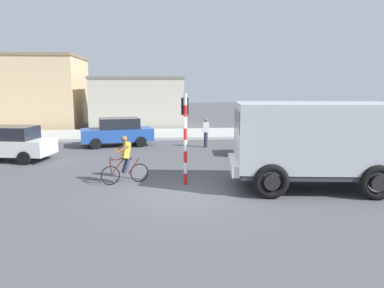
# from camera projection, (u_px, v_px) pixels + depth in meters

# --- Properties ---
(ground_plane) EXTENTS (120.00, 120.00, 0.00)m
(ground_plane) POSITION_uv_depth(u_px,v_px,m) (184.00, 192.00, 12.30)
(ground_plane) COLOR #4C4C51
(sidewalk_far) EXTENTS (80.00, 5.00, 0.16)m
(sidewalk_far) POSITION_uv_depth(u_px,v_px,m) (168.00, 134.00, 26.16)
(sidewalk_far) COLOR #ADADA8
(sidewalk_far) RESTS_ON ground
(truck_foreground) EXTENTS (5.71, 3.38, 2.90)m
(truck_foreground) POSITION_uv_depth(u_px,v_px,m) (314.00, 140.00, 12.54)
(truck_foreground) COLOR #B2B7BC
(truck_foreground) RESTS_ON ground
(cyclist) EXTENTS (1.66, 0.68, 1.72)m
(cyclist) POSITION_uv_depth(u_px,v_px,m) (125.00, 160.00, 13.28)
(cyclist) COLOR black
(cyclist) RESTS_ON ground
(traffic_light_pole) EXTENTS (0.24, 0.43, 3.20)m
(traffic_light_pole) POSITION_uv_depth(u_px,v_px,m) (185.00, 126.00, 13.01)
(traffic_light_pole) COLOR red
(traffic_light_pole) RESTS_ON ground
(car_red_near) EXTENTS (4.27, 2.50, 1.60)m
(car_red_near) POSITION_uv_depth(u_px,v_px,m) (9.00, 143.00, 17.30)
(car_red_near) COLOR white
(car_red_near) RESTS_ON ground
(car_white_mid) EXTENTS (4.15, 2.18, 1.60)m
(car_white_mid) POSITION_uv_depth(u_px,v_px,m) (277.00, 139.00, 18.70)
(car_white_mid) COLOR #1E2328
(car_white_mid) RESTS_ON ground
(car_far_side) EXTENTS (4.25, 2.45, 1.60)m
(car_far_side) POSITION_uv_depth(u_px,v_px,m) (118.00, 132.00, 21.47)
(car_far_side) COLOR #234C9E
(car_far_side) RESTS_ON ground
(pedestrian_near_kerb) EXTENTS (0.34, 0.22, 1.62)m
(pedestrian_near_kerb) POSITION_uv_depth(u_px,v_px,m) (206.00, 132.00, 20.97)
(pedestrian_near_kerb) COLOR #2D334C
(pedestrian_near_kerb) RESTS_ON ground
(building_corner_left) EXTENTS (7.45, 7.71, 5.84)m
(building_corner_left) POSITION_uv_depth(u_px,v_px,m) (37.00, 91.00, 31.56)
(building_corner_left) COLOR #D1B284
(building_corner_left) RESTS_ON ground
(building_mid_block) EXTENTS (7.42, 5.25, 4.10)m
(building_mid_block) POSITION_uv_depth(u_px,v_px,m) (138.00, 102.00, 31.00)
(building_mid_block) COLOR #B2AD9E
(building_mid_block) RESTS_ON ground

